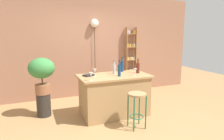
{
  "coord_description": "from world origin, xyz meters",
  "views": [
    {
      "loc": [
        -1.64,
        -3.62,
        1.78
      ],
      "look_at": [
        0.05,
        0.55,
        0.95
      ],
      "focal_mm": 32.52,
      "sensor_mm": 36.0,
      "label": 1
    }
  ],
  "objects_px": {
    "bottle_soda_blue": "(138,68)",
    "pendant_globe_light": "(94,24)",
    "spice_shelf": "(131,60)",
    "bottle_vinegar": "(114,69)",
    "bottle_olive_oil": "(122,66)",
    "wine_glass_right": "(91,75)",
    "wine_glass_left": "(135,71)",
    "potted_plant": "(42,71)",
    "plant_stool": "(44,105)",
    "bottle_sauce_amber": "(119,70)",
    "wine_glass_center": "(95,71)",
    "cookbook": "(89,75)",
    "bar_stool": "(137,102)"
  },
  "relations": [
    {
      "from": "bar_stool",
      "to": "wine_glass_right",
      "type": "bearing_deg",
      "value": 150.36
    },
    {
      "from": "bottle_soda_blue",
      "to": "bottle_sauce_amber",
      "type": "relative_size",
      "value": 0.94
    },
    {
      "from": "spice_shelf",
      "to": "wine_glass_left",
      "type": "height_order",
      "value": "spice_shelf"
    },
    {
      "from": "bottle_vinegar",
      "to": "bottle_soda_blue",
      "type": "bearing_deg",
      "value": -12.86
    },
    {
      "from": "cookbook",
      "to": "bottle_olive_oil",
      "type": "bearing_deg",
      "value": -14.32
    },
    {
      "from": "bottle_soda_blue",
      "to": "wine_glass_left",
      "type": "xyz_separation_m",
      "value": [
        -0.21,
        -0.26,
        -0.01
      ]
    },
    {
      "from": "bar_stool",
      "to": "bottle_sauce_amber",
      "type": "relative_size",
      "value": 1.96
    },
    {
      "from": "spice_shelf",
      "to": "wine_glass_left",
      "type": "distance_m",
      "value": 1.94
    },
    {
      "from": "wine_glass_center",
      "to": "cookbook",
      "type": "relative_size",
      "value": 0.78
    },
    {
      "from": "bottle_sauce_amber",
      "to": "wine_glass_right",
      "type": "relative_size",
      "value": 2.11
    },
    {
      "from": "potted_plant",
      "to": "wine_glass_left",
      "type": "xyz_separation_m",
      "value": [
        1.81,
        -0.75,
        0.02
      ]
    },
    {
      "from": "wine_glass_left",
      "to": "wine_glass_right",
      "type": "height_order",
      "value": "same"
    },
    {
      "from": "bottle_vinegar",
      "to": "bar_stool",
      "type": "bearing_deg",
      "value": -83.6
    },
    {
      "from": "bottle_olive_oil",
      "to": "spice_shelf",
      "type": "bearing_deg",
      "value": 54.65
    },
    {
      "from": "plant_stool",
      "to": "wine_glass_right",
      "type": "bearing_deg",
      "value": -44.12
    },
    {
      "from": "potted_plant",
      "to": "bottle_vinegar",
      "type": "height_order",
      "value": "potted_plant"
    },
    {
      "from": "spice_shelf",
      "to": "plant_stool",
      "type": "height_order",
      "value": "spice_shelf"
    },
    {
      "from": "wine_glass_center",
      "to": "bottle_soda_blue",
      "type": "bearing_deg",
      "value": 0.03
    },
    {
      "from": "spice_shelf",
      "to": "bottle_vinegar",
      "type": "relative_size",
      "value": 6.58
    },
    {
      "from": "plant_stool",
      "to": "bottle_soda_blue",
      "type": "distance_m",
      "value": 2.21
    },
    {
      "from": "spice_shelf",
      "to": "bottle_olive_oil",
      "type": "bearing_deg",
      "value": -125.35
    },
    {
      "from": "bottle_vinegar",
      "to": "bottle_olive_oil",
      "type": "bearing_deg",
      "value": 33.53
    },
    {
      "from": "bar_stool",
      "to": "plant_stool",
      "type": "distance_m",
      "value": 2.04
    },
    {
      "from": "potted_plant",
      "to": "bottle_vinegar",
      "type": "relative_size",
      "value": 2.62
    },
    {
      "from": "cookbook",
      "to": "bottle_vinegar",
      "type": "bearing_deg",
      "value": -25.98
    },
    {
      "from": "bottle_soda_blue",
      "to": "pendant_globe_light",
      "type": "distance_m",
      "value": 1.9
    },
    {
      "from": "bottle_soda_blue",
      "to": "wine_glass_center",
      "type": "distance_m",
      "value": 1.01
    },
    {
      "from": "spice_shelf",
      "to": "bottle_vinegar",
      "type": "xyz_separation_m",
      "value": [
        -1.12,
        -1.38,
        0.03
      ]
    },
    {
      "from": "bottle_sauce_amber",
      "to": "wine_glass_left",
      "type": "relative_size",
      "value": 2.11
    },
    {
      "from": "spice_shelf",
      "to": "wine_glass_center",
      "type": "distance_m",
      "value": 2.2
    },
    {
      "from": "potted_plant",
      "to": "bottle_vinegar",
      "type": "xyz_separation_m",
      "value": [
        1.5,
        -0.36,
        0.01
      ]
    },
    {
      "from": "spice_shelf",
      "to": "bottle_soda_blue",
      "type": "distance_m",
      "value": 1.61
    },
    {
      "from": "pendant_globe_light",
      "to": "bottle_sauce_amber",
      "type": "bearing_deg",
      "value": -89.73
    },
    {
      "from": "bottle_olive_oil",
      "to": "wine_glass_right",
      "type": "distance_m",
      "value": 1.12
    },
    {
      "from": "spice_shelf",
      "to": "bottle_soda_blue",
      "type": "height_order",
      "value": "spice_shelf"
    },
    {
      "from": "spice_shelf",
      "to": "pendant_globe_light",
      "type": "xyz_separation_m",
      "value": [
        -1.12,
        0.03,
        1.05
      ]
    },
    {
      "from": "spice_shelf",
      "to": "potted_plant",
      "type": "relative_size",
      "value": 2.52
    },
    {
      "from": "potted_plant",
      "to": "bottle_vinegar",
      "type": "distance_m",
      "value": 1.54
    },
    {
      "from": "bottle_soda_blue",
      "to": "potted_plant",
      "type": "bearing_deg",
      "value": 166.53
    },
    {
      "from": "bottle_sauce_amber",
      "to": "wine_glass_center",
      "type": "height_order",
      "value": "bottle_sauce_amber"
    },
    {
      "from": "spice_shelf",
      "to": "pendant_globe_light",
      "type": "distance_m",
      "value": 1.54
    },
    {
      "from": "wine_glass_left",
      "to": "pendant_globe_light",
      "type": "xyz_separation_m",
      "value": [
        -0.32,
        1.79,
        1.01
      ]
    },
    {
      "from": "pendant_globe_light",
      "to": "wine_glass_right",
      "type": "bearing_deg",
      "value": -109.5
    },
    {
      "from": "wine_glass_center",
      "to": "bottle_olive_oil",
      "type": "bearing_deg",
      "value": 21.71
    },
    {
      "from": "spice_shelf",
      "to": "wine_glass_left",
      "type": "relative_size",
      "value": 11.85
    },
    {
      "from": "bar_stool",
      "to": "bottle_vinegar",
      "type": "bearing_deg",
      "value": 96.4
    },
    {
      "from": "bar_stool",
      "to": "wine_glass_center",
      "type": "bearing_deg",
      "value": 127.51
    },
    {
      "from": "wine_glass_center",
      "to": "spice_shelf",
      "type": "bearing_deg",
      "value": 43.08
    },
    {
      "from": "cookbook",
      "to": "wine_glass_right",
      "type": "bearing_deg",
      "value": -125.86
    },
    {
      "from": "plant_stool",
      "to": "bottle_olive_oil",
      "type": "relative_size",
      "value": 1.45
    }
  ]
}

